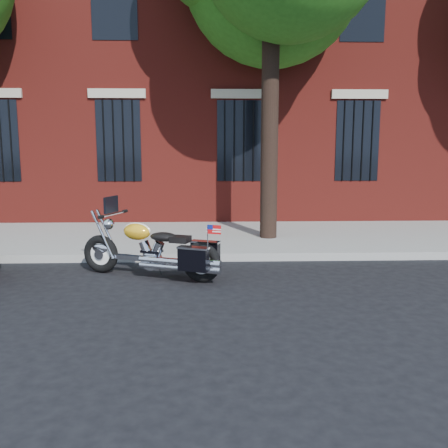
{
  "coord_description": "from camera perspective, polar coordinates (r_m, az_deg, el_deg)",
  "views": [
    {
      "loc": [
        -0.8,
        -7.59,
        2.13
      ],
      "look_at": [
        -0.52,
        0.8,
        0.78
      ],
      "focal_mm": 40.0,
      "sensor_mm": 36.0,
      "label": 1
    }
  ],
  "objects": [
    {
      "name": "motorcycle",
      "position": [
        8.02,
        -7.76,
        -3.16
      ],
      "size": [
        2.32,
        1.34,
        1.29
      ],
      "rotation": [
        0.0,
        0.0,
        -0.37
      ],
      "color": "black",
      "rests_on": "ground"
    },
    {
      "name": "sidewalk",
      "position": [
        11.07,
        2.26,
        -1.56
      ],
      "size": [
        40.0,
        3.6,
        0.15
      ],
      "primitive_type": "cube",
      "color": "gray",
      "rests_on": "ground"
    },
    {
      "name": "ground",
      "position": [
        7.93,
        3.98,
        -6.48
      ],
      "size": [
        120.0,
        120.0,
        0.0
      ],
      "primitive_type": "plane",
      "color": "black",
      "rests_on": "ground"
    },
    {
      "name": "curb",
      "position": [
        9.24,
        3.11,
        -3.73
      ],
      "size": [
        40.0,
        0.16,
        0.15
      ],
      "primitive_type": "cube",
      "color": "gray",
      "rests_on": "ground"
    },
    {
      "name": "building",
      "position": [
        18.08,
        0.71,
        21.51
      ],
      "size": [
        26.0,
        10.08,
        12.0
      ],
      "color": "maroon",
      "rests_on": "ground"
    }
  ]
}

